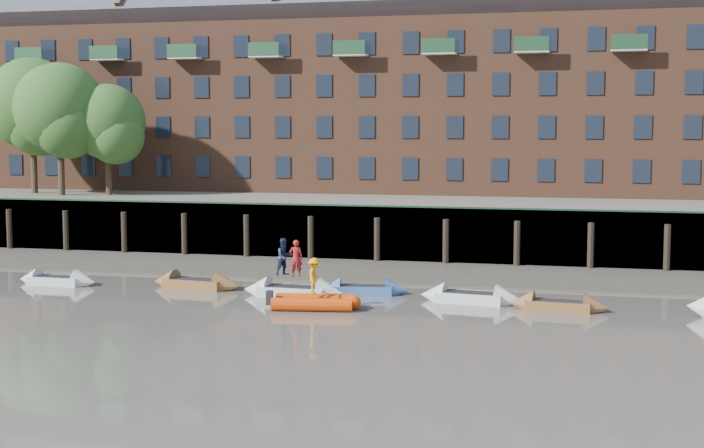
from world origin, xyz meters
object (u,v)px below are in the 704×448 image
(person_rower_a, at_px, (296,258))
(person_rower_b, at_px, (284,257))
(rowboat_4, at_px, (363,290))
(rib_tender, at_px, (317,302))
(rowboat_0, at_px, (57,280))
(person_rib_crew, at_px, (314,276))
(rowboat_2, at_px, (196,284))
(rowboat_6, at_px, (559,305))
(rowboat_3, at_px, (294,292))
(rowboat_5, at_px, (471,297))

(person_rower_a, relative_size, person_rower_b, 0.98)
(rowboat_4, height_order, rib_tender, rowboat_4)
(rowboat_0, distance_m, rowboat_4, 15.43)
(person_rower_a, xyz_separation_m, person_rib_crew, (1.63, -2.58, -0.40))
(rowboat_2, xyz_separation_m, rib_tender, (7.19, -3.70, 0.05))
(rowboat_6, height_order, person_rower_a, person_rower_a)
(rowboat_3, distance_m, person_rower_a, 1.56)
(rib_tender, bearing_deg, rowboat_4, 66.13)
(rib_tender, bearing_deg, rowboat_3, 117.01)
(rowboat_4, height_order, rowboat_6, rowboat_6)
(rowboat_5, distance_m, person_rib_crew, 7.15)
(rowboat_6, height_order, person_rower_b, person_rower_b)
(rowboat_0, height_order, rowboat_4, same)
(rowboat_3, xyz_separation_m, rowboat_6, (11.99, -0.43, -0.03))
(rowboat_6, bearing_deg, rowboat_4, 173.05)
(person_rower_b, xyz_separation_m, person_rib_crew, (2.25, -2.78, -0.41))
(rowboat_2, distance_m, rib_tender, 8.09)
(rowboat_4, height_order, rowboat_5, rowboat_5)
(rib_tender, bearing_deg, person_rib_crew, 150.54)
(rowboat_3, height_order, rib_tender, rowboat_3)
(rowboat_0, height_order, person_rower_a, person_rower_a)
(person_rower_b, bearing_deg, rowboat_3, -75.30)
(person_rower_a, height_order, person_rib_crew, person_rower_a)
(rowboat_2, xyz_separation_m, rowboat_4, (8.26, 0.33, -0.02))
(rowboat_3, xyz_separation_m, person_rower_b, (-0.53, 0.26, 1.57))
(rowboat_0, distance_m, rib_tender, 14.66)
(rowboat_3, xyz_separation_m, rowboat_4, (2.94, 1.45, -0.03))
(rowboat_5, relative_size, person_rib_crew, 3.00)
(rowboat_0, bearing_deg, rowboat_3, -0.65)
(rowboat_4, relative_size, person_rower_a, 2.57)
(rowboat_2, xyz_separation_m, person_rib_crew, (7.05, -3.64, 1.17))
(rowboat_0, height_order, person_rower_b, person_rower_b)
(rowboat_4, bearing_deg, rowboat_5, -20.70)
(person_rower_b, bearing_deg, rowboat_6, -52.55)
(rowboat_0, height_order, rib_tender, rowboat_0)
(person_rower_b, bearing_deg, person_rib_crew, -100.33)
(person_rower_a, bearing_deg, rowboat_4, -165.79)
(rowboat_5, height_order, rowboat_6, rowboat_5)
(rowboat_4, bearing_deg, rib_tender, -115.12)
(rowboat_0, relative_size, rowboat_2, 0.89)
(rowboat_0, bearing_deg, person_rower_b, 0.48)
(rowboat_3, relative_size, person_rib_crew, 3.10)
(rowboat_2, bearing_deg, rowboat_5, 3.70)
(rib_tender, bearing_deg, person_rower_a, 114.98)
(person_rower_a, bearing_deg, rowboat_2, -23.02)
(rowboat_5, relative_size, person_rower_a, 2.82)
(rowboat_4, relative_size, rib_tender, 1.12)
(rib_tender, xyz_separation_m, person_rib_crew, (-0.14, 0.05, 1.12))
(rowboat_0, relative_size, rowboat_3, 0.86)
(rowboat_2, xyz_separation_m, rowboat_5, (13.43, -0.63, 0.00))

